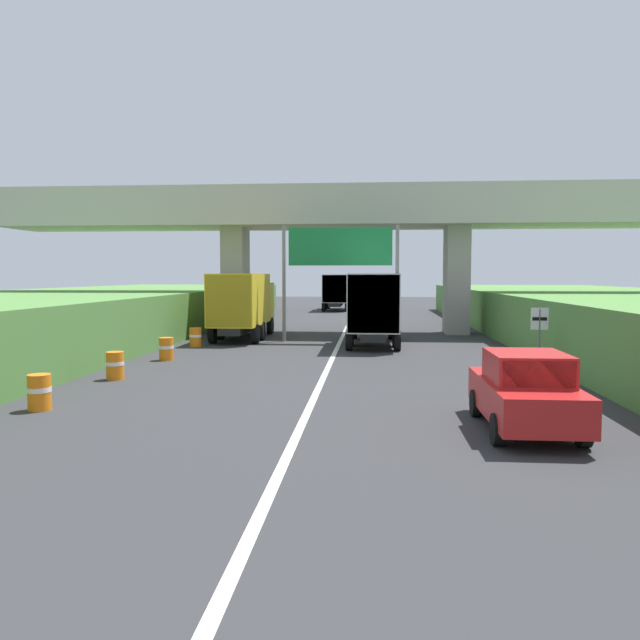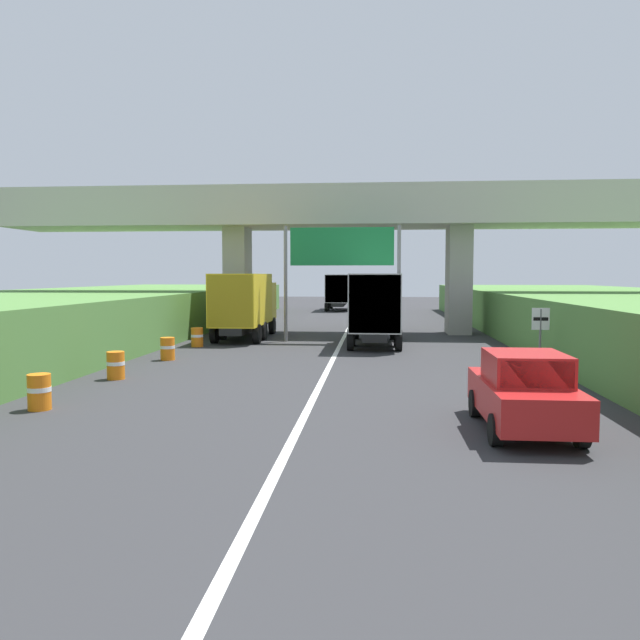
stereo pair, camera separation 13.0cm
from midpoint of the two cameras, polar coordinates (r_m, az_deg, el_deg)
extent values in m
cube|color=white|center=(28.71, 1.85, -2.58)|extent=(0.20, 102.20, 0.01)
cube|color=#ADA89E|center=(36.44, 2.57, 9.39)|extent=(40.00, 4.80, 1.10)
cube|color=#ADA89E|center=(34.35, 2.41, 11.56)|extent=(40.00, 0.36, 1.10)
cube|color=#ADA89E|center=(38.76, 2.72, 10.71)|extent=(40.00, 0.36, 1.10)
cube|color=#9F9A91|center=(37.13, -7.48, 3.66)|extent=(1.30, 2.20, 6.15)
cube|color=#9F9A91|center=(36.57, 12.73, 3.59)|extent=(1.30, 2.20, 6.15)
cylinder|color=slate|center=(31.48, -3.06, 3.34)|extent=(0.18, 0.18, 5.85)
cylinder|color=slate|center=(31.19, 7.38, 3.30)|extent=(0.18, 0.18, 5.85)
cube|color=#167238|center=(31.24, 2.15, 6.78)|extent=(5.20, 0.12, 1.90)
cube|color=white|center=(31.22, 2.15, 6.78)|extent=(4.89, 0.01, 1.67)
cylinder|color=slate|center=(22.88, 19.74, -1.78)|extent=(0.08, 0.08, 2.20)
cube|color=white|center=(22.81, 19.80, 0.09)|extent=(0.60, 0.03, 0.76)
cube|color=black|center=(22.79, 19.81, 0.09)|extent=(0.50, 0.01, 0.12)
cube|color=black|center=(30.19, 5.16, -1.02)|extent=(1.10, 7.30, 0.36)
cube|color=#236B38|center=(32.70, 5.17, 1.54)|extent=(2.10, 2.10, 2.10)
cube|color=#2D3842|center=(33.71, 5.17, 2.13)|extent=(1.89, 0.06, 0.90)
cube|color=#B7B7B2|center=(29.04, 5.18, 1.71)|extent=(2.30, 5.20, 2.60)
cube|color=gray|center=(26.47, 5.19, 1.47)|extent=(2.21, 0.04, 2.50)
cylinder|color=black|center=(32.81, 3.46, -0.91)|extent=(0.30, 0.96, 0.96)
cylinder|color=black|center=(32.81, 6.85, -0.93)|extent=(0.30, 0.96, 0.96)
cylinder|color=black|center=(27.76, 2.96, -1.83)|extent=(0.30, 0.96, 0.96)
cylinder|color=black|center=(27.76, 7.38, -1.86)|extent=(0.30, 0.96, 0.96)
cylinder|color=black|center=(29.44, 3.08, -1.49)|extent=(0.30, 0.96, 0.96)
cylinder|color=black|center=(29.44, 7.24, -1.52)|extent=(0.30, 0.96, 0.96)
cube|color=black|center=(59.98, 1.86, 1.55)|extent=(1.10, 7.30, 0.36)
cube|color=#233D9E|center=(62.53, 2.00, 2.78)|extent=(2.10, 2.10, 2.10)
cube|color=#2D3842|center=(63.54, 2.05, 3.07)|extent=(1.89, 0.06, 0.90)
cube|color=#B7B7B2|center=(58.88, 1.81, 2.94)|extent=(2.30, 5.20, 2.60)
cube|color=gray|center=(56.30, 1.66, 2.89)|extent=(2.21, 0.04, 2.50)
cylinder|color=black|center=(62.64, 1.11, 1.49)|extent=(0.30, 0.96, 0.96)
cylinder|color=black|center=(62.53, 2.88, 1.48)|extent=(0.30, 0.96, 0.96)
cylinder|color=black|center=(57.58, 0.66, 1.26)|extent=(0.30, 0.96, 0.96)
cylinder|color=black|center=(57.46, 2.79, 1.25)|extent=(0.30, 0.96, 0.96)
cylinder|color=black|center=(59.27, 0.79, 1.34)|extent=(0.30, 0.96, 0.96)
cylinder|color=black|center=(59.15, 2.86, 1.33)|extent=(0.30, 0.96, 0.96)
cube|color=black|center=(33.21, -6.70, -0.56)|extent=(1.10, 7.30, 0.36)
cube|color=gold|center=(35.68, -5.87, 1.75)|extent=(2.10, 2.10, 2.10)
cube|color=#2D3842|center=(36.67, -5.57, 2.28)|extent=(1.89, 0.06, 0.90)
cube|color=gold|center=(32.09, -7.11, 1.92)|extent=(2.30, 5.20, 2.60)
cube|color=#A88D16|center=(29.58, -8.16, 1.73)|extent=(2.21, 0.04, 2.50)
cylinder|color=black|center=(35.96, -7.37, -0.50)|extent=(0.30, 0.96, 0.96)
cylinder|color=black|center=(35.59, -4.32, -0.52)|extent=(0.30, 0.96, 0.96)
cylinder|color=black|center=(31.06, -9.57, -1.25)|extent=(0.30, 0.96, 0.96)
cylinder|color=black|center=(30.59, -5.69, -1.29)|extent=(0.30, 0.96, 0.96)
cylinder|color=black|center=(32.69, -8.82, -0.97)|extent=(0.30, 0.96, 0.96)
cylinder|color=black|center=(32.25, -5.13, -1.01)|extent=(0.30, 0.96, 0.96)
cube|color=red|center=(14.19, 18.45, -6.88)|extent=(1.76, 4.10, 0.76)
cube|color=red|center=(13.93, 18.66, -4.17)|extent=(1.56, 1.90, 0.64)
cube|color=#2D3842|center=(13.05, 19.61, -4.74)|extent=(1.44, 0.06, 0.54)
cylinder|color=black|center=(15.33, 14.31, -7.44)|extent=(0.22, 0.64, 0.64)
cylinder|color=black|center=(15.67, 20.28, -7.31)|extent=(0.22, 0.64, 0.64)
cylinder|color=black|center=(12.88, 16.14, -9.68)|extent=(0.22, 0.64, 0.64)
cylinder|color=black|center=(13.29, 23.19, -9.42)|extent=(0.22, 0.64, 0.64)
cylinder|color=orange|center=(17.05, -24.21, -6.06)|extent=(0.56, 0.56, 0.90)
cylinder|color=white|center=(17.04, -24.22, -5.82)|extent=(0.57, 0.57, 0.12)
cylinder|color=orange|center=(21.12, -18.11, -3.99)|extent=(0.56, 0.56, 0.90)
cylinder|color=white|center=(21.11, -18.12, -3.80)|extent=(0.57, 0.57, 0.12)
cylinder|color=orange|center=(25.32, -13.70, -2.59)|extent=(0.56, 0.56, 0.90)
cylinder|color=white|center=(25.31, -13.71, -2.42)|extent=(0.57, 0.57, 0.12)
cylinder|color=orange|center=(29.71, -11.12, -1.57)|extent=(0.56, 0.56, 0.90)
cylinder|color=white|center=(29.71, -11.12, -1.43)|extent=(0.57, 0.57, 0.12)
camera|label=1|loc=(0.06, -89.80, 0.01)|focal=34.78mm
camera|label=2|loc=(0.06, 90.20, -0.01)|focal=34.78mm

